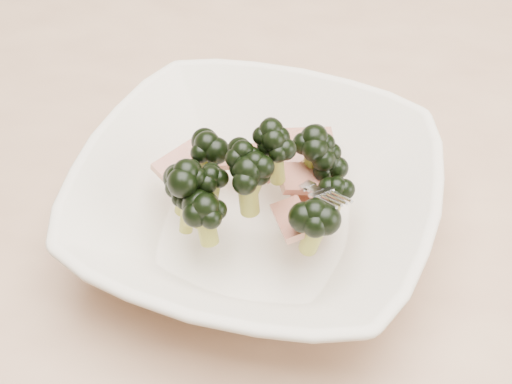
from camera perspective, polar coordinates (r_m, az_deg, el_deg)
dining_table at (r=0.77m, az=3.37°, el=-4.01°), size 1.20×0.80×0.75m
broccoli_dish at (r=0.62m, az=0.01°, el=-0.57°), size 0.36×0.36×0.13m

